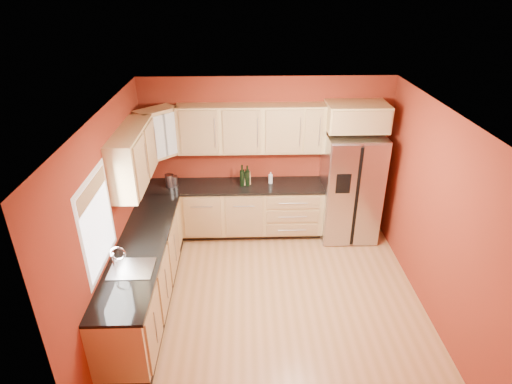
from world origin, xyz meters
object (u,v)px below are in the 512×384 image
canister_left (175,181)px  knife_block (247,178)px  wine_bottle_a (242,175)px  soap_dispenser (271,178)px  refrigerator (350,187)px

canister_left → knife_block: 1.16m
wine_bottle_a → soap_dispenser: bearing=8.7°
refrigerator → knife_block: size_ratio=7.97×
canister_left → soap_dispenser: (1.55, 0.05, 0.01)m
knife_block → refrigerator: bearing=-16.5°
wine_bottle_a → soap_dispenser: size_ratio=1.84×
wine_bottle_a → knife_block: size_ratio=1.61×
soap_dispenser → wine_bottle_a: bearing=-171.3°
refrigerator → knife_block: (-1.68, 0.10, 0.14)m
wine_bottle_a → soap_dispenser: (0.46, 0.07, -0.08)m
canister_left → knife_block: size_ratio=0.77×
refrigerator → soap_dispenser: (-1.29, 0.11, 0.13)m
wine_bottle_a → knife_block: 0.11m
canister_left → knife_block: bearing=2.0°
canister_left → soap_dispenser: soap_dispenser is taller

